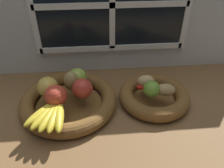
{
  "coord_description": "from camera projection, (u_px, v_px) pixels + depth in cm",
  "views": [
    {
      "loc": [
        -8.19,
        -63.13,
        57.73
      ],
      "look_at": [
        -2.26,
        3.06,
        9.47
      ],
      "focal_mm": 35.62,
      "sensor_mm": 36.0,
      "label": 1
    }
  ],
  "objects": [
    {
      "name": "ground_plane",
      "position": [
        118.0,
        111.0,
        0.86
      ],
      "size": [
        140.0,
        90.0,
        3.0
      ],
      "primitive_type": "cube",
      "color": "brown"
    },
    {
      "name": "back_wall",
      "position": [
        112.0,
        11.0,
        0.93
      ],
      "size": [
        140.0,
        4.6,
        55.0
      ],
      "color": "silver",
      "rests_on": "ground_plane"
    },
    {
      "name": "fruit_bowl_left",
      "position": [
        69.0,
        101.0,
        0.85
      ],
      "size": [
        36.65,
        36.65,
        5.47
      ],
      "color": "brown",
      "rests_on": "ground_plane"
    },
    {
      "name": "fruit_bowl_right",
      "position": [
        154.0,
        96.0,
        0.87
      ],
      "size": [
        27.61,
        27.61,
        5.47
      ],
      "color": "brown",
      "rests_on": "ground_plane"
    },
    {
      "name": "apple_green_back",
      "position": [
        77.0,
        78.0,
        0.86
      ],
      "size": [
        7.46,
        7.46,
        7.46
      ],
      "primitive_type": "sphere",
      "color": "#8CAD3D",
      "rests_on": "fruit_bowl_left"
    },
    {
      "name": "apple_red_right",
      "position": [
        83.0,
        89.0,
        0.8
      ],
      "size": [
        7.4,
        7.4,
        7.4
      ],
      "primitive_type": "sphere",
      "color": "#B73828",
      "rests_on": "fruit_bowl_left"
    },
    {
      "name": "apple_golden_left",
      "position": [
        48.0,
        87.0,
        0.81
      ],
      "size": [
        7.61,
        7.61,
        7.61
      ],
      "primitive_type": "sphere",
      "color": "gold",
      "rests_on": "fruit_bowl_left"
    },
    {
      "name": "apple_red_front",
      "position": [
        56.0,
        96.0,
        0.77
      ],
      "size": [
        7.78,
        7.78,
        7.78
      ],
      "primitive_type": "sphere",
      "color": "#CC422D",
      "rests_on": "fruit_bowl_left"
    },
    {
      "name": "pear_brown",
      "position": [
        72.0,
        81.0,
        0.84
      ],
      "size": [
        8.05,
        8.02,
        8.07
      ],
      "primitive_type": "ellipsoid",
      "rotation": [
        0.0,
        0.0,
        3.8
      ],
      "color": "olive",
      "rests_on": "fruit_bowl_left"
    },
    {
      "name": "banana_bunch_front",
      "position": [
        51.0,
        114.0,
        0.73
      ],
      "size": [
        13.75,
        16.96,
        3.23
      ],
      "color": "gold",
      "rests_on": "fruit_bowl_left"
    },
    {
      "name": "potato_oblong",
      "position": [
        146.0,
        81.0,
        0.86
      ],
      "size": [
        7.35,
        5.6,
        5.08
      ],
      "primitive_type": "ellipsoid",
      "rotation": [
        0.0,
        0.0,
        6.13
      ],
      "color": "tan",
      "rests_on": "fruit_bowl_right"
    },
    {
      "name": "potato_small",
      "position": [
        165.0,
        89.0,
        0.82
      ],
      "size": [
        8.05,
        5.53,
        4.65
      ],
      "primitive_type": "ellipsoid",
      "rotation": [
        0.0,
        0.0,
        6.15
      ],
      "color": "#A38451",
      "rests_on": "fruit_bowl_right"
    },
    {
      "name": "lime_near",
      "position": [
        152.0,
        90.0,
        0.81
      ],
      "size": [
        6.15,
        6.15,
        6.15
      ],
      "primitive_type": "sphere",
      "color": "#6B9E33",
      "rests_on": "fruit_bowl_right"
    },
    {
      "name": "chili_pepper",
      "position": [
        153.0,
        89.0,
        0.85
      ],
      "size": [
        12.08,
        4.52,
        1.73
      ],
      "primitive_type": "cone",
      "rotation": [
        0.0,
        1.57,
        -0.24
      ],
      "color": "red",
      "rests_on": "fruit_bowl_right"
    }
  ]
}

